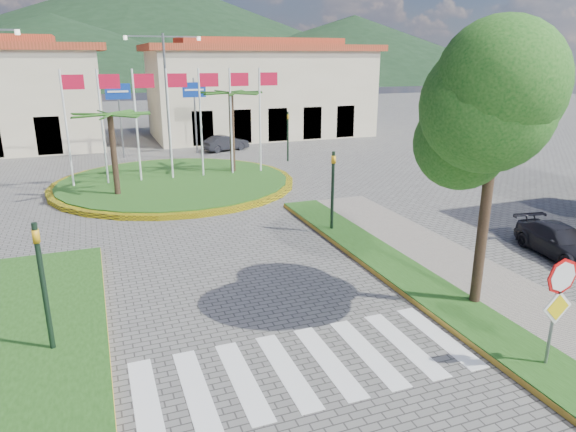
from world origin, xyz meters
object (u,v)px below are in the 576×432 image
object	(u,v)px
roundabout_island	(175,182)
car_dark_b	(226,143)
stop_sign	(558,296)
car_dark_a	(41,142)
deciduous_tree	(496,116)
car_side_right	(560,241)

from	to	relation	value
roundabout_island	car_dark_b	distance (m)	10.66
stop_sign	car_dark_b	distance (m)	29.38
stop_sign	car_dark_a	distance (m)	36.01
roundabout_island	car_dark_a	bearing A→B (deg)	118.28
car_dark_b	stop_sign	bearing A→B (deg)	161.99
deciduous_tree	car_dark_a	size ratio (longest dim) A/B	1.75
car_dark_a	deciduous_tree	bearing A→B (deg)	-176.20
car_dark_a	roundabout_island	bearing A→B (deg)	-170.67
stop_sign	car_side_right	world-z (taller)	stop_sign
roundabout_island	car_dark_a	size ratio (longest dim) A/B	3.27
deciduous_tree	car_side_right	xyz separation A→B (m)	(5.25, 2.00, -4.65)
deciduous_tree	car_dark_b	xyz separation A→B (m)	(-0.34, 26.32, -4.62)
car_dark_b	roundabout_island	bearing A→B (deg)	133.55
roundabout_island	car_side_right	bearing A→B (deg)	-54.37
car_dark_a	car_dark_b	size ratio (longest dim) A/B	1.14
deciduous_tree	car_side_right	world-z (taller)	deciduous_tree
stop_sign	deciduous_tree	size ratio (longest dim) A/B	0.39
stop_sign	deciduous_tree	distance (m)	4.59
car_side_right	roundabout_island	bearing A→B (deg)	134.68
stop_sign	car_side_right	distance (m)	7.83
car_dark_a	car_side_right	size ratio (longest dim) A/B	1.07
car_dark_b	car_side_right	distance (m)	24.95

